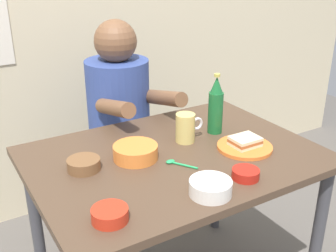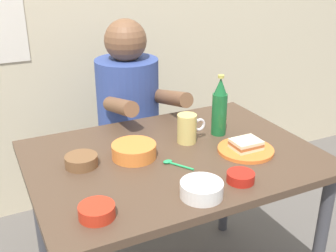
# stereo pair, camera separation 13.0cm
# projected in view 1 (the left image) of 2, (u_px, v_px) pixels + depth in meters

# --- Properties ---
(dining_table) EXTENTS (1.10, 0.80, 0.74)m
(dining_table) POSITION_uv_depth(u_px,v_px,m) (174.00, 175.00, 1.64)
(dining_table) COLOR #4C3828
(dining_table) RESTS_ON ground
(stool) EXTENTS (0.34, 0.34, 0.45)m
(stool) POSITION_uv_depth(u_px,v_px,m) (122.00, 171.00, 2.28)
(stool) COLOR #4C4C51
(stool) RESTS_ON ground
(person_seated) EXTENTS (0.33, 0.56, 0.72)m
(person_seated) POSITION_uv_depth(u_px,v_px,m) (119.00, 100.00, 2.11)
(person_seated) COLOR #33478C
(person_seated) RESTS_ON stool
(plate_orange) EXTENTS (0.22, 0.22, 0.01)m
(plate_orange) POSITION_uv_depth(u_px,v_px,m) (245.00, 147.00, 1.65)
(plate_orange) COLOR orange
(plate_orange) RESTS_ON dining_table
(sandwich) EXTENTS (0.11, 0.09, 0.04)m
(sandwich) POSITION_uv_depth(u_px,v_px,m) (245.00, 141.00, 1.64)
(sandwich) COLOR beige
(sandwich) RESTS_ON plate_orange
(beer_mug) EXTENTS (0.13, 0.08, 0.12)m
(beer_mug) POSITION_uv_depth(u_px,v_px,m) (186.00, 128.00, 1.69)
(beer_mug) COLOR #D1BC66
(beer_mug) RESTS_ON dining_table
(beer_bottle) EXTENTS (0.06, 0.06, 0.26)m
(beer_bottle) POSITION_uv_depth(u_px,v_px,m) (216.00, 106.00, 1.76)
(beer_bottle) COLOR #19602D
(beer_bottle) RESTS_ON dining_table
(rice_bowl_white) EXTENTS (0.14, 0.14, 0.05)m
(rice_bowl_white) POSITION_uv_depth(u_px,v_px,m) (211.00, 187.00, 1.33)
(rice_bowl_white) COLOR silver
(rice_bowl_white) RESTS_ON dining_table
(soup_bowl_orange) EXTENTS (0.17, 0.17, 0.05)m
(soup_bowl_orange) POSITION_uv_depth(u_px,v_px,m) (136.00, 151.00, 1.56)
(soup_bowl_orange) COLOR orange
(soup_bowl_orange) RESTS_ON dining_table
(condiment_bowl_brown) EXTENTS (0.12, 0.12, 0.04)m
(condiment_bowl_brown) POSITION_uv_depth(u_px,v_px,m) (84.00, 164.00, 1.48)
(condiment_bowl_brown) COLOR brown
(condiment_bowl_brown) RESTS_ON dining_table
(sambal_bowl_red) EXTENTS (0.10, 0.10, 0.03)m
(sambal_bowl_red) POSITION_uv_depth(u_px,v_px,m) (246.00, 173.00, 1.43)
(sambal_bowl_red) COLOR #B21E14
(sambal_bowl_red) RESTS_ON dining_table
(sauce_bowl_chili) EXTENTS (0.11, 0.11, 0.04)m
(sauce_bowl_chili) POSITION_uv_depth(u_px,v_px,m) (110.00, 214.00, 1.20)
(sauce_bowl_chili) COLOR red
(sauce_bowl_chili) RESTS_ON dining_table
(spoon) EXTENTS (0.08, 0.11, 0.01)m
(spoon) POSITION_uv_depth(u_px,v_px,m) (176.00, 163.00, 1.53)
(spoon) COLOR #26A559
(spoon) RESTS_ON dining_table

